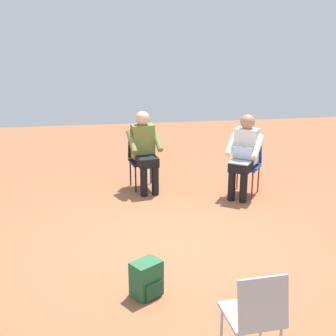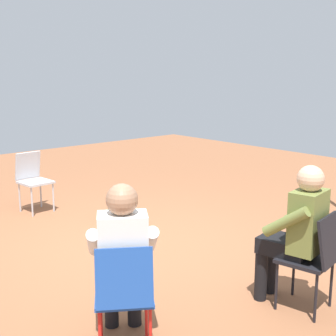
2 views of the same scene
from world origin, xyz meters
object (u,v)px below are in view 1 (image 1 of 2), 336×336
Objects in this scene: chair_southeast at (247,162)px; person_with_laptop at (244,152)px; person_in_olive at (144,147)px; backpack_near_laptop_user at (146,281)px; chair_east at (142,157)px; chair_west at (255,313)px.

chair_southeast is 0.26m from person_with_laptop.
person_with_laptop is 1.52m from person_in_olive.
person_with_laptop reaches higher than chair_southeast.
chair_southeast reaches higher than backpack_near_laptop_user.
person_in_olive is 3.02m from backpack_near_laptop_user.
backpack_near_laptop_user is at bearing 75.66° from chair_east.
chair_west is 4.12m from person_in_olive.
chair_west is at bearing 86.16° from person_in_olive.
chair_west is at bearing -148.33° from backpack_near_laptop_user.
chair_east is 0.26m from person_in_olive.
person_with_laptop is 3.07m from backpack_near_laptop_user.
person_in_olive is (-0.16, -0.03, 0.20)m from chair_east.
chair_east is 2.36× the size of backpack_near_laptop_user.
person_with_laptop is at bearing 152.04° from person_in_olive.
chair_east is 4.28m from chair_west.
person_with_laptop is (-0.14, 0.10, 0.20)m from chair_southeast.
chair_east is at bearing -4.86° from backpack_near_laptop_user.
person_in_olive is 3.44× the size of backpack_near_laptop_user.
chair_east is 0.69× the size of person_in_olive.
chair_east is at bearing 16.32° from chair_southeast.
backpack_near_laptop_user is (1.13, 0.70, -0.34)m from chair_west.
chair_west and chair_southeast have the same top height.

